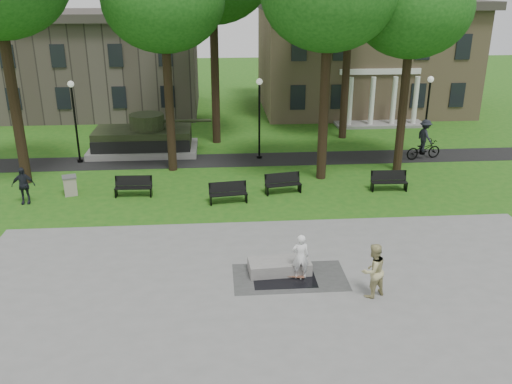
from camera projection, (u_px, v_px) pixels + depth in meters
The scene contains 23 objects.
ground at pixel (273, 254), 20.88m from camera, with size 120.00×120.00×0.00m, color #1C5313.
plaza at pixel (290, 330), 16.22m from camera, with size 22.00×16.00×0.02m, color gray.
footpath at pixel (251, 160), 32.04m from camera, with size 44.00×2.60×0.01m, color black.
building_right at pixel (361, 55), 44.24m from camera, with size 17.00×12.00×8.60m.
building_left at pixel (102, 66), 43.46m from camera, with size 15.00×10.00×7.20m, color #4C443D.
tree_1 at pixel (163, 0), 27.12m from camera, with size 6.20×6.20×11.63m.
tree_3 at pixel (413, 8), 27.21m from camera, with size 6.00×6.00×11.19m.
lamp_left at pixel (75, 115), 30.60m from camera, with size 0.36×0.36×4.73m.
lamp_mid at pixel (259, 112), 31.36m from camera, with size 0.36×0.36×4.73m.
lamp_right at pixel (427, 109), 32.08m from camera, with size 0.36×0.36×4.73m.
tank_monument at pixel (144, 139), 33.13m from camera, with size 7.45×3.40×2.40m.
puddle at pixel (285, 280), 18.95m from camera, with size 2.20×1.20×0.00m, color black.
concrete_block at pixel (279, 266), 19.43m from camera, with size 2.20×1.00×0.45m, color gray.
skateboard at pixel (294, 277), 19.12m from camera, with size 0.78×0.20×0.07m, color brown.
skateboarder at pixel (300, 257), 18.84m from camera, with size 0.61×0.40×1.66m, color white.
friend_watching at pixel (373, 270), 17.70m from camera, with size 0.91×0.71×1.88m, color tan.
pedestrian_walker at pixel (23, 186), 25.36m from camera, with size 1.05×0.44×1.79m, color black.
cyclist at pixel (424, 143), 31.90m from camera, with size 2.31×1.36×2.37m.
park_bench_0 at pixel (133, 186), 26.40m from camera, with size 1.82×0.59×1.00m.
park_bench_1 at pixel (228, 192), 25.60m from camera, with size 1.84×0.74×1.00m.
park_bench_2 at pixel (283, 183), 26.80m from camera, with size 1.85×0.84×1.00m.
park_bench_3 at pixel (389, 180), 27.15m from camera, with size 1.82×0.59×1.00m.
trash_bin at pixel (70, 185), 26.57m from camera, with size 0.83×0.83×0.96m.
Camera 1 is at (-2.08, -18.53, 9.70)m, focal length 38.00 mm.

